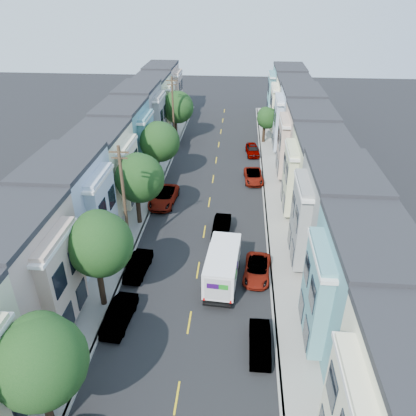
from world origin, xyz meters
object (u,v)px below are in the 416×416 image
(tree_d, at_px, (159,142))
(parked_left_c, at_px, (138,266))
(tree_e, at_px, (177,107))
(parked_left_b, at_px, (119,315))
(tree_b, at_px, (99,245))
(lead_sedan, at_px, (221,227))
(tree_far_r, at_px, (267,118))
(parked_right_a, at_px, (260,343))
(parked_right_d, at_px, (252,150))
(utility_pole_far, at_px, (173,113))
(tree_a, at_px, (39,362))
(parked_right_c, at_px, (253,176))
(fedex_truck, at_px, (223,266))
(tree_c, at_px, (139,178))
(parked_left_d, at_px, (164,197))
(parked_right_b, at_px, (257,270))
(utility_pole_near, at_px, (125,202))

(tree_d, height_order, parked_left_c, tree_d)
(tree_e, height_order, parked_left_b, tree_e)
(tree_b, xyz_separation_m, lead_sedan, (7.95, 10.48, -4.75))
(tree_far_r, relative_size, parked_right_a, 1.37)
(parked_right_d, bearing_deg, tree_far_r, 62.52)
(tree_e, height_order, utility_pole_far, utility_pole_far)
(tree_a, xyz_separation_m, lead_sedan, (7.95, 19.91, -4.22))
(parked_right_c, bearing_deg, parked_right_a, -93.82)
(tree_b, distance_m, lead_sedan, 13.98)
(fedex_truck, bearing_deg, tree_a, -119.27)
(parked_right_d, bearing_deg, tree_c, -125.74)
(tree_c, xyz_separation_m, utility_pole_far, (0.00, 20.93, 0.18))
(parked_left_d, relative_size, parked_right_b, 1.23)
(utility_pole_far, height_order, parked_left_b, utility_pole_far)
(utility_pole_far, height_order, parked_right_d, utility_pole_far)
(tree_far_r, bearing_deg, parked_left_b, -107.32)
(fedex_truck, distance_m, lead_sedan, 7.27)
(tree_a, xyz_separation_m, tree_c, (0.00, 21.19, 0.03))
(tree_e, xyz_separation_m, utility_pole_far, (0.00, -3.57, 0.13))
(parked_left_b, relative_size, parked_right_a, 1.08)
(lead_sedan, relative_size, parked_left_b, 1.03)
(tree_far_r, height_order, lead_sedan, tree_far_r)
(fedex_truck, height_order, parked_left_b, fedex_truck)
(fedex_truck, bearing_deg, utility_pole_near, 162.15)
(tree_e, xyz_separation_m, utility_pole_near, (0.00, -29.57, 0.13))
(tree_a, xyz_separation_m, tree_e, (0.00, 45.69, 0.08))
(tree_d, relative_size, utility_pole_far, 0.72)
(tree_b, xyz_separation_m, parked_left_b, (1.40, -1.71, -4.77))
(parked_left_d, relative_size, parked_right_c, 1.19)
(parked_left_b, height_order, parked_right_c, parked_left_b)
(tree_e, bearing_deg, utility_pole_far, -89.97)
(tree_d, bearing_deg, utility_pole_far, 89.99)
(parked_left_c, relative_size, parked_right_c, 0.87)
(parked_right_d, bearing_deg, parked_left_b, -112.32)
(tree_a, distance_m, parked_left_c, 14.19)
(utility_pole_far, bearing_deg, lead_sedan, -70.31)
(tree_c, relative_size, lead_sedan, 1.70)
(parked_left_b, xyz_separation_m, parked_left_d, (0.00, 17.78, 0.07))
(parked_left_b, bearing_deg, parked_right_a, -5.13)
(tree_e, distance_m, fedex_truck, 34.20)
(tree_c, distance_m, tree_far_r, 27.74)
(parked_right_b, distance_m, parked_right_d, 26.80)
(parked_left_b, bearing_deg, parked_left_d, 94.67)
(tree_d, xyz_separation_m, utility_pole_far, (0.00, 10.73, 0.27))
(parked_right_c, bearing_deg, utility_pole_far, 133.92)
(tree_c, bearing_deg, tree_b, -90.00)
(parked_right_a, bearing_deg, tree_a, -151.66)
(tree_b, distance_m, parked_left_b, 5.26)
(tree_b, distance_m, parked_left_c, 6.42)
(tree_c, height_order, utility_pole_far, utility_pole_far)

